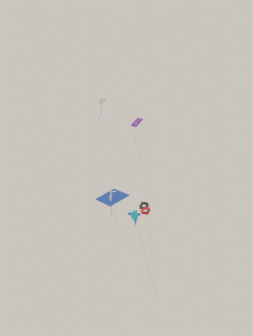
% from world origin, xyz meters
% --- Properties ---
extents(kite_fish_upper_right, '(2.81, 2.24, 8.90)m').
position_xyz_m(kite_fish_upper_right, '(4.94, -3.21, 21.38)').
color(kite_fish_upper_right, '#1EB2C6').
extents(kite_diamond_far_centre, '(1.86, 1.16, 6.56)m').
position_xyz_m(kite_diamond_far_centre, '(5.82, -4.28, 32.53)').
color(kite_diamond_far_centre, purple).
extents(kite_delta_highest, '(2.90, 1.30, 4.43)m').
position_xyz_m(kite_delta_highest, '(3.24, -5.39, 23.02)').
color(kite_delta_highest, blue).
extents(kite_diamond_near_left, '(3.65, 2.69, 8.18)m').
position_xyz_m(kite_diamond_near_left, '(2.04, -6.34, 35.26)').
color(kite_diamond_near_left, white).
extents(kite_box_near_right, '(1.88, 1.73, 6.89)m').
position_xyz_m(kite_box_near_right, '(3.26, 4.54, 24.57)').
color(kite_box_near_right, black).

